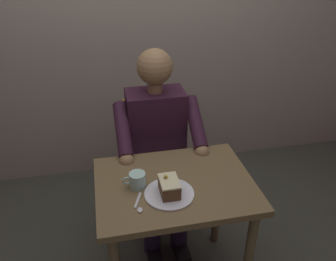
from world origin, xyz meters
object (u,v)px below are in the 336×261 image
(seated_person, at_px, (158,147))
(dining_table, at_px, (175,201))
(chair, at_px, (154,156))
(coffee_cup, at_px, (137,180))
(dessert_spoon, at_px, (139,205))
(cake_slice, at_px, (169,187))

(seated_person, bearing_deg, dining_table, 90.00)
(chair, relative_size, seated_person, 0.69)
(coffee_cup, relative_size, dessert_spoon, 0.83)
(seated_person, relative_size, coffee_cup, 10.91)
(coffee_cup, distance_m, dessert_spoon, 0.15)
(seated_person, xyz_separation_m, coffee_cup, (0.19, 0.47, 0.12))
(chair, xyz_separation_m, seated_person, (-0.00, 0.17, 0.18))
(cake_slice, bearing_deg, chair, -93.79)
(cake_slice, relative_size, coffee_cup, 1.13)
(chair, relative_size, cake_slice, 6.68)
(seated_person, relative_size, cake_slice, 9.66)
(dining_table, xyz_separation_m, cake_slice, (0.05, 0.09, 0.17))
(seated_person, bearing_deg, dessert_spoon, 71.60)
(chair, distance_m, cake_slice, 0.79)
(coffee_cup, bearing_deg, seated_person, -112.27)
(seated_person, bearing_deg, chair, -90.00)
(coffee_cup, bearing_deg, cake_slice, 146.83)
(seated_person, distance_m, coffee_cup, 0.52)
(seated_person, relative_size, dessert_spoon, 9.00)
(dining_table, relative_size, coffee_cup, 6.87)
(cake_slice, bearing_deg, seated_person, -94.91)
(dining_table, relative_size, dessert_spoon, 5.67)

